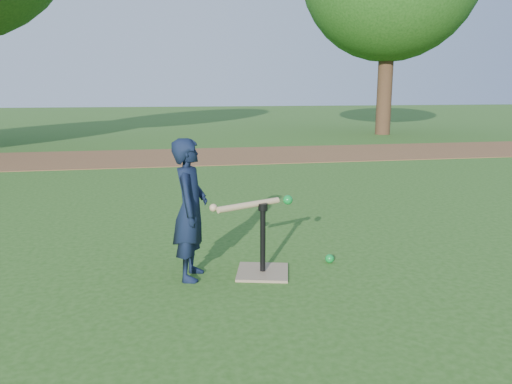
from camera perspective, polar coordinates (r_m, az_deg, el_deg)
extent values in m
plane|color=#285116|center=(4.45, 3.45, -8.67)|extent=(80.00, 80.00, 0.00)
cube|color=brown|center=(11.68, -5.77, 4.11)|extent=(24.00, 3.00, 0.01)
imported|color=black|center=(4.10, -7.51, -2.00)|extent=(0.37, 0.48, 1.17)
sphere|color=#0B802A|center=(4.60, 8.41, -7.54)|extent=(0.08, 0.08, 0.08)
cube|color=#91795C|center=(4.32, 0.77, -9.14)|extent=(0.52, 0.52, 0.02)
cylinder|color=black|center=(4.22, 0.78, -5.47)|extent=(0.05, 0.05, 0.55)
cylinder|color=black|center=(4.15, 0.79, -1.71)|extent=(0.08, 0.08, 0.06)
cylinder|color=tan|center=(4.10, -0.79, -1.49)|extent=(0.57, 0.30, 0.05)
sphere|color=tan|center=(4.02, -4.90, -1.80)|extent=(0.06, 0.06, 0.06)
sphere|color=#0B802A|center=(4.15, 3.66, -0.90)|extent=(0.08, 0.08, 0.08)
cylinder|color=#382316|center=(17.72, 14.52, 11.92)|extent=(0.50, 0.50, 3.42)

